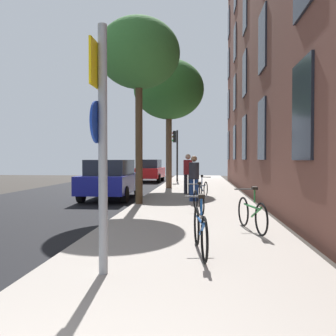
% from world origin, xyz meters
% --- Properties ---
extents(ground_plane, '(41.80, 41.80, 0.00)m').
position_xyz_m(ground_plane, '(-2.40, 15.00, 0.00)').
color(ground_plane, '#332D28').
extents(road_asphalt, '(7.00, 38.00, 0.01)m').
position_xyz_m(road_asphalt, '(-4.50, 15.00, 0.01)').
color(road_asphalt, black).
rests_on(road_asphalt, ground).
extents(sidewalk, '(4.20, 38.00, 0.12)m').
position_xyz_m(sidewalk, '(1.10, 15.00, 0.06)').
color(sidewalk, '#9E9389').
rests_on(sidewalk, ground).
extents(building_facade, '(0.56, 27.00, 16.24)m').
position_xyz_m(building_facade, '(3.69, 14.50, 8.13)').
color(building_facade, brown).
rests_on(building_facade, ground).
extents(sign_post, '(0.16, 0.60, 3.32)m').
position_xyz_m(sign_post, '(-0.01, 3.92, 2.01)').
color(sign_post, gray).
rests_on(sign_post, sidewalk).
extents(traffic_light, '(0.43, 0.24, 3.56)m').
position_xyz_m(traffic_light, '(-0.39, 24.66, 2.56)').
color(traffic_light, black).
rests_on(traffic_light, sidewalk).
extents(tree_near, '(2.83, 2.83, 6.37)m').
position_xyz_m(tree_near, '(-0.79, 11.62, 5.25)').
color(tree_near, '#4C3823').
rests_on(tree_near, sidewalk).
extents(tree_far, '(3.71, 3.71, 6.81)m').
position_xyz_m(tree_far, '(-0.35, 18.53, 5.32)').
color(tree_far, brown).
rests_on(tree_far, sidewalk).
extents(bicycle_0, '(0.42, 1.78, 0.98)m').
position_xyz_m(bicycle_0, '(1.31, 5.09, 0.51)').
color(bicycle_0, black).
rests_on(bicycle_0, sidewalk).
extents(bicycle_1, '(0.53, 1.73, 0.96)m').
position_xyz_m(bicycle_1, '(2.42, 7.09, 0.50)').
color(bicycle_1, black).
rests_on(bicycle_1, sidewalk).
extents(bicycle_2, '(0.47, 1.67, 0.89)m').
position_xyz_m(bicycle_2, '(1.27, 9.68, 0.47)').
color(bicycle_2, black).
rests_on(bicycle_2, sidewalk).
extents(bicycle_3, '(0.54, 1.56, 0.92)m').
position_xyz_m(bicycle_3, '(1.41, 13.62, 0.48)').
color(bicycle_3, black).
rests_on(bicycle_3, sidewalk).
extents(pedestrian_0, '(0.49, 0.49, 1.66)m').
position_xyz_m(pedestrian_0, '(1.09, 12.50, 1.07)').
color(pedestrian_0, navy).
rests_on(pedestrian_0, sidewalk).
extents(pedestrian_1, '(0.50, 0.50, 1.76)m').
position_xyz_m(pedestrian_1, '(0.77, 15.33, 1.13)').
color(pedestrian_1, '#26262D').
rests_on(pedestrian_1, sidewalk).
extents(car_0, '(1.89, 4.47, 1.62)m').
position_xyz_m(car_0, '(-2.34, 13.96, 0.84)').
color(car_0, navy).
rests_on(car_0, road_asphalt).
extents(car_1, '(1.92, 4.01, 1.62)m').
position_xyz_m(car_1, '(-2.36, 25.48, 0.84)').
color(car_1, red).
rests_on(car_1, road_asphalt).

